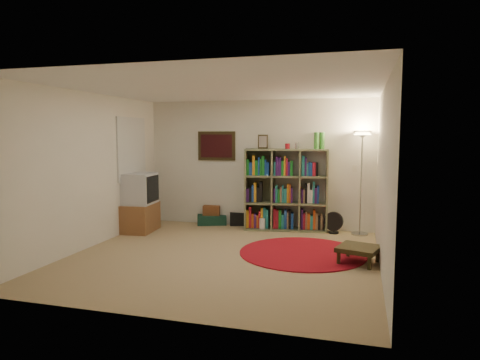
{
  "coord_description": "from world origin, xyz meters",
  "views": [
    {
      "loc": [
        1.95,
        -5.95,
        1.82
      ],
      "look_at": [
        0.1,
        0.6,
        1.1
      ],
      "focal_mm": 32.0,
      "sensor_mm": 36.0,
      "label": 1
    }
  ],
  "objects_px": {
    "floor_fan": "(333,223)",
    "side_table": "(359,249)",
    "floor_lamp": "(362,149)",
    "suitcase": "(212,220)",
    "tv_stand": "(140,203)",
    "bookshelf": "(285,191)"
  },
  "relations": [
    {
      "from": "floor_lamp",
      "to": "side_table",
      "type": "bearing_deg",
      "value": -90.45
    },
    {
      "from": "tv_stand",
      "to": "floor_fan",
      "type": "bearing_deg",
      "value": 7.55
    },
    {
      "from": "floor_fan",
      "to": "suitcase",
      "type": "distance_m",
      "value": 2.46
    },
    {
      "from": "bookshelf",
      "to": "floor_lamp",
      "type": "bearing_deg",
      "value": -10.14
    },
    {
      "from": "floor_lamp",
      "to": "floor_fan",
      "type": "relative_size",
      "value": 4.66
    },
    {
      "from": "floor_fan",
      "to": "side_table",
      "type": "relative_size",
      "value": 0.61
    },
    {
      "from": "floor_lamp",
      "to": "suitcase",
      "type": "height_order",
      "value": "floor_lamp"
    },
    {
      "from": "floor_lamp",
      "to": "side_table",
      "type": "distance_m",
      "value": 2.29
    },
    {
      "from": "bookshelf",
      "to": "floor_lamp",
      "type": "distance_m",
      "value": 1.63
    },
    {
      "from": "suitcase",
      "to": "tv_stand",
      "type": "bearing_deg",
      "value": -158.4
    },
    {
      "from": "floor_fan",
      "to": "tv_stand",
      "type": "xyz_separation_m",
      "value": [
        -3.54,
        -0.79,
        0.33
      ]
    },
    {
      "from": "bookshelf",
      "to": "floor_fan",
      "type": "height_order",
      "value": "bookshelf"
    },
    {
      "from": "floor_lamp",
      "to": "floor_fan",
      "type": "bearing_deg",
      "value": -175.41
    },
    {
      "from": "bookshelf",
      "to": "tv_stand",
      "type": "height_order",
      "value": "bookshelf"
    },
    {
      "from": "tv_stand",
      "to": "side_table",
      "type": "distance_m",
      "value": 4.13
    },
    {
      "from": "floor_lamp",
      "to": "tv_stand",
      "type": "xyz_separation_m",
      "value": [
        -4.01,
        -0.83,
        -1.04
      ]
    },
    {
      "from": "tv_stand",
      "to": "suitcase",
      "type": "xyz_separation_m",
      "value": [
        1.09,
        0.98,
        -0.44
      ]
    },
    {
      "from": "suitcase",
      "to": "side_table",
      "type": "bearing_deg",
      "value": -54.79
    },
    {
      "from": "bookshelf",
      "to": "side_table",
      "type": "distance_m",
      "value": 2.4
    },
    {
      "from": "side_table",
      "to": "bookshelf",
      "type": "bearing_deg",
      "value": 126.48
    },
    {
      "from": "floor_fan",
      "to": "floor_lamp",
      "type": "bearing_deg",
      "value": 14.69
    },
    {
      "from": "suitcase",
      "to": "side_table",
      "type": "distance_m",
      "value": 3.52
    }
  ]
}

